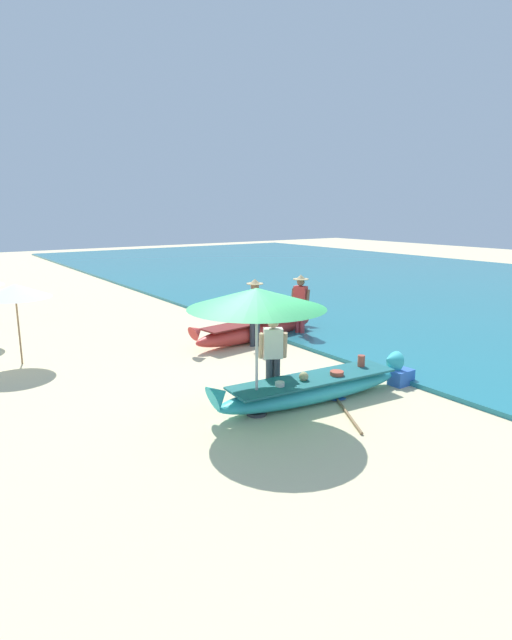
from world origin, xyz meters
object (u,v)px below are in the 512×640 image
patio_umbrella_large (257,299)px  cooler_box (401,377)px  person_tourist_customer (273,352)px  boat_red_midground (258,329)px  paddle (344,409)px  person_vendor_hatted (255,307)px  person_vendor_assistant (300,301)px  boat_cyan_foreground (313,388)px

patio_umbrella_large → cooler_box: 3.93m
person_tourist_customer → cooler_box: (2.63, -0.95, -0.74)m
boat_red_midground → patio_umbrella_large: patio_umbrella_large is taller
person_tourist_customer → paddle: 1.70m
person_vendor_hatted → paddle: person_vendor_hatted is taller
person_vendor_hatted → cooler_box: person_vendor_hatted is taller
person_vendor_assistant → patio_umbrella_large: (-4.30, -4.03, 1.07)m
person_vendor_assistant → cooler_box: person_vendor_assistant is taller
person_tourist_customer → paddle: bearing=-62.9°
boat_cyan_foreground → paddle: (0.16, -0.67, -0.23)m
paddle → person_vendor_hatted: bearing=75.7°
patio_umbrella_large → person_tourist_customer: bearing=35.8°
person_vendor_hatted → cooler_box: (0.79, -4.24, -0.89)m
boat_cyan_foreground → paddle: size_ratio=2.83×
cooler_box → boat_red_midground: bearing=92.3°
person_vendor_hatted → cooler_box: size_ratio=3.72×
person_vendor_hatted → person_tourist_customer: person_vendor_hatted is taller
person_tourist_customer → person_vendor_assistant: (3.53, 3.47, 0.13)m
cooler_box → paddle: cooler_box is taller
person_vendor_assistant → cooler_box: (-0.90, -4.43, -0.87)m
boat_red_midground → cooler_box: boat_red_midground is taller
boat_cyan_foreground → person_tourist_customer: size_ratio=2.76×
boat_cyan_foreground → person_vendor_hatted: person_vendor_hatted is taller
person_vendor_hatted → person_tourist_customer: (-1.83, -3.29, -0.15)m
person_tourist_customer → person_vendor_assistant: person_vendor_assistant is taller
boat_cyan_foreground → person_tourist_customer: person_tourist_customer is taller
boat_cyan_foreground → patio_umbrella_large: (-1.27, 0.07, 1.84)m
boat_cyan_foreground → patio_umbrella_large: 2.24m
boat_cyan_foreground → boat_red_midground: 4.74m
patio_umbrella_large → boat_red_midground: bearing=55.0°
boat_cyan_foreground → cooler_box: size_ratio=9.06×
person_vendor_hatted → boat_cyan_foreground: bearing=-108.8°
boat_red_midground → person_vendor_assistant: person_vendor_assistant is taller
boat_cyan_foreground → person_vendor_hatted: size_ratio=2.43×
patio_umbrella_large → paddle: bearing=-27.5°
patio_umbrella_large → cooler_box: (3.39, -0.40, -1.94)m
person_vendor_assistant → cooler_box: size_ratio=3.65×
person_vendor_assistant → paddle: (-2.87, -4.77, -1.00)m
person_vendor_hatted → patio_umbrella_large: 4.76m
patio_umbrella_large → boat_cyan_foreground: bearing=-3.1°
boat_cyan_foreground → person_tourist_customer: bearing=129.1°
person_vendor_assistant → paddle: 5.66m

